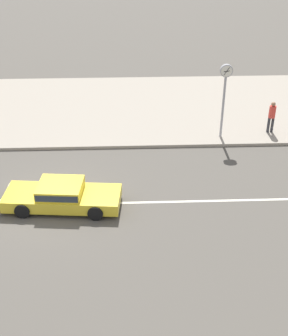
% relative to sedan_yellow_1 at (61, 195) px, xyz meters
% --- Properties ---
extents(ground_plane, '(160.00, 160.00, 0.00)m').
position_rel_sedan_yellow_1_xyz_m(ground_plane, '(-0.58, 0.15, -0.53)').
color(ground_plane, '#544F47').
extents(lane_centre_stripe, '(50.40, 0.14, 0.01)m').
position_rel_sedan_yellow_1_xyz_m(lane_centre_stripe, '(-0.58, 0.15, -0.53)').
color(lane_centre_stripe, silver).
rests_on(lane_centre_stripe, ground).
extents(kerb_strip, '(68.00, 10.00, 0.15)m').
position_rel_sedan_yellow_1_xyz_m(kerb_strip, '(-0.58, 9.86, -0.46)').
color(kerb_strip, '#9E9384').
rests_on(kerb_strip, ground).
extents(sedan_yellow_1, '(4.82, 2.10, 1.06)m').
position_rel_sedan_yellow_1_xyz_m(sedan_yellow_1, '(0.00, 0.00, 0.00)').
color(sedan_yellow_1, yellow).
rests_on(sedan_yellow_1, ground).
extents(street_clock, '(0.61, 0.22, 3.78)m').
position_rel_sedan_yellow_1_xyz_m(street_clock, '(7.42, 5.74, 2.38)').
color(street_clock, '#9E9EA3').
rests_on(street_clock, kerb_strip).
extents(pedestrian_near_clock, '(0.34, 0.34, 1.67)m').
position_rel_sedan_yellow_1_xyz_m(pedestrian_near_clock, '(10.07, 6.14, 0.59)').
color(pedestrian_near_clock, '#333338').
rests_on(pedestrian_near_clock, kerb_strip).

